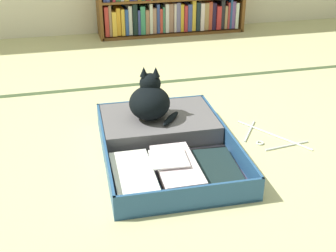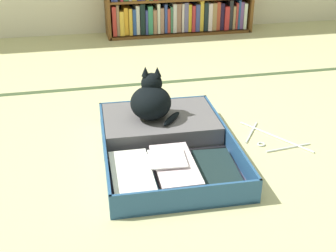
% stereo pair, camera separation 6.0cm
% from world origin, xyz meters
% --- Properties ---
extents(ground_plane, '(10.00, 10.00, 0.00)m').
position_xyz_m(ground_plane, '(0.00, 0.00, 0.00)').
color(ground_plane, '#C3C086').
extents(tatami_border, '(4.80, 0.05, 0.00)m').
position_xyz_m(tatami_border, '(0.00, 0.97, 0.00)').
color(tatami_border, '#3A4D2D').
rests_on(tatami_border, ground_plane).
extents(bookshelf, '(1.39, 0.29, 0.67)m').
position_xyz_m(bookshelf, '(0.60, 2.24, 0.32)').
color(bookshelf, brown).
rests_on(bookshelf, ground_plane).
extents(open_suitcase, '(0.65, 0.92, 0.11)m').
position_xyz_m(open_suitcase, '(-0.01, 0.05, 0.05)').
color(open_suitcase, '#275280').
rests_on(open_suitcase, ground_plane).
extents(black_cat, '(0.29, 0.29, 0.26)m').
position_xyz_m(black_cat, '(-0.04, 0.20, 0.21)').
color(black_cat, black).
rests_on(black_cat, open_suitcase).
extents(clothes_hanger, '(0.32, 0.40, 0.01)m').
position_xyz_m(clothes_hanger, '(0.56, 0.02, 0.01)').
color(clothes_hanger, silver).
rests_on(clothes_hanger, ground_plane).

